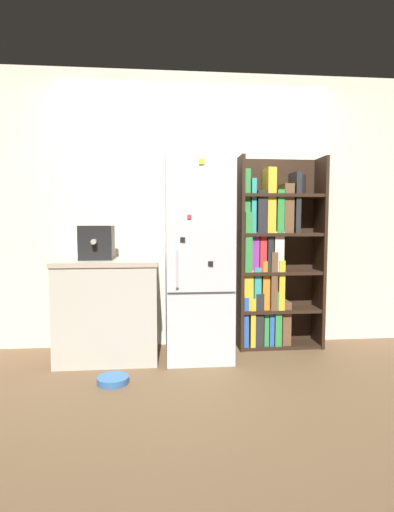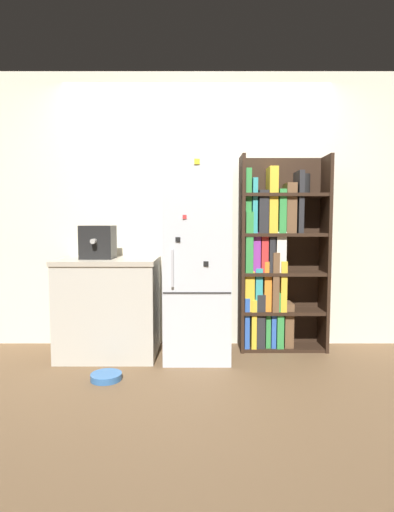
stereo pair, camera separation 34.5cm
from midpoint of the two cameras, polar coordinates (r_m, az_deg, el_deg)
ground_plane at (r=3.60m, az=2.88°, el=-14.51°), size 16.00×16.00×0.00m
wall_back at (r=3.87m, az=2.62°, el=6.42°), size 8.00×0.05×2.60m
refrigerator at (r=3.53m, az=2.85°, el=-0.05°), size 0.56×0.69×1.78m
bookshelf at (r=3.83m, az=13.50°, el=-0.66°), size 0.80×0.31×1.80m
kitchen_counter at (r=3.66m, az=-9.68°, el=-7.15°), size 0.87×0.66×0.87m
espresso_machine at (r=3.59m, az=-11.26°, el=1.96°), size 0.28×0.32×0.29m
pet_bowl at (r=3.19m, az=-9.69°, el=-16.61°), size 0.24×0.24×0.05m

